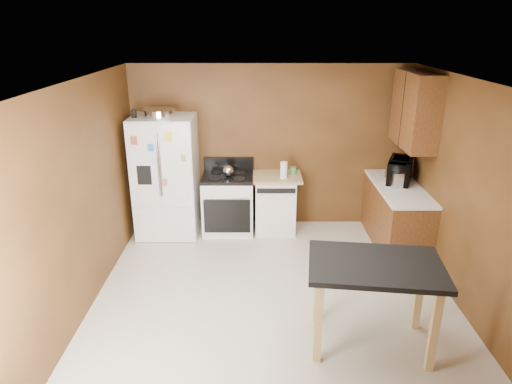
{
  "coord_description": "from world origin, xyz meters",
  "views": [
    {
      "loc": [
        -0.2,
        -4.56,
        3.04
      ],
      "look_at": [
        -0.21,
        0.85,
        1.03
      ],
      "focal_mm": 32.0,
      "sensor_mm": 36.0,
      "label": 1
    }
  ],
  "objects_px": {
    "microwave": "(400,171)",
    "refrigerator": "(166,177)",
    "kettle": "(228,171)",
    "gas_range": "(228,203)",
    "island": "(375,276)",
    "dishwasher": "(275,203)",
    "green_canister": "(293,170)",
    "toaster": "(395,178)",
    "paper_towel": "(284,170)",
    "pen_cup": "(134,114)",
    "roasting_pan": "(160,113)"
  },
  "relations": [
    {
      "from": "paper_towel",
      "to": "microwave",
      "type": "distance_m",
      "value": 1.66
    },
    {
      "from": "kettle",
      "to": "gas_range",
      "type": "relative_size",
      "value": 0.15
    },
    {
      "from": "island",
      "to": "roasting_pan",
      "type": "bearing_deg",
      "value": 133.98
    },
    {
      "from": "green_canister",
      "to": "microwave",
      "type": "xyz_separation_m",
      "value": [
        1.5,
        -0.39,
        0.11
      ]
    },
    {
      "from": "pen_cup",
      "to": "toaster",
      "type": "relative_size",
      "value": 0.38
    },
    {
      "from": "microwave",
      "to": "dishwasher",
      "type": "relative_size",
      "value": 0.63
    },
    {
      "from": "gas_range",
      "to": "dishwasher",
      "type": "height_order",
      "value": "gas_range"
    },
    {
      "from": "pen_cup",
      "to": "refrigerator",
      "type": "relative_size",
      "value": 0.06
    },
    {
      "from": "roasting_pan",
      "to": "island",
      "type": "xyz_separation_m",
      "value": [
        2.5,
        -2.59,
        -1.08
      ]
    },
    {
      "from": "green_canister",
      "to": "microwave",
      "type": "relative_size",
      "value": 0.19
    },
    {
      "from": "kettle",
      "to": "gas_range",
      "type": "bearing_deg",
      "value": 109.92
    },
    {
      "from": "dishwasher",
      "to": "toaster",
      "type": "bearing_deg",
      "value": -15.4
    },
    {
      "from": "roasting_pan",
      "to": "refrigerator",
      "type": "distance_m",
      "value": 0.95
    },
    {
      "from": "pen_cup",
      "to": "paper_towel",
      "type": "bearing_deg",
      "value": 1.75
    },
    {
      "from": "paper_towel",
      "to": "gas_range",
      "type": "xyz_separation_m",
      "value": [
        -0.84,
        0.08,
        -0.55
      ]
    },
    {
      "from": "island",
      "to": "gas_range",
      "type": "bearing_deg",
      "value": 120.32
    },
    {
      "from": "toaster",
      "to": "refrigerator",
      "type": "height_order",
      "value": "refrigerator"
    },
    {
      "from": "pen_cup",
      "to": "microwave",
      "type": "xyz_separation_m",
      "value": [
        3.76,
        -0.13,
        -0.8
      ]
    },
    {
      "from": "dishwasher",
      "to": "island",
      "type": "bearing_deg",
      "value": -72.61
    },
    {
      "from": "kettle",
      "to": "pen_cup",
      "type": "bearing_deg",
      "value": -175.29
    },
    {
      "from": "roasting_pan",
      "to": "dishwasher",
      "type": "height_order",
      "value": "roasting_pan"
    },
    {
      "from": "pen_cup",
      "to": "microwave",
      "type": "distance_m",
      "value": 3.85
    },
    {
      "from": "paper_towel",
      "to": "toaster",
      "type": "distance_m",
      "value": 1.58
    },
    {
      "from": "green_canister",
      "to": "toaster",
      "type": "xyz_separation_m",
      "value": [
        1.39,
        -0.54,
        0.06
      ]
    },
    {
      "from": "dishwasher",
      "to": "microwave",
      "type": "bearing_deg",
      "value": -9.6
    },
    {
      "from": "roasting_pan",
      "to": "kettle",
      "type": "height_order",
      "value": "roasting_pan"
    },
    {
      "from": "dishwasher",
      "to": "green_canister",
      "type": "bearing_deg",
      "value": 18.12
    },
    {
      "from": "pen_cup",
      "to": "microwave",
      "type": "bearing_deg",
      "value": -2.0
    },
    {
      "from": "kettle",
      "to": "refrigerator",
      "type": "xyz_separation_m",
      "value": [
        -0.92,
        -0.02,
        -0.08
      ]
    },
    {
      "from": "dishwasher",
      "to": "island",
      "type": "height_order",
      "value": "island"
    },
    {
      "from": "pen_cup",
      "to": "gas_range",
      "type": "bearing_deg",
      "value": 6.36
    },
    {
      "from": "toaster",
      "to": "microwave",
      "type": "height_order",
      "value": "microwave"
    },
    {
      "from": "paper_towel",
      "to": "dishwasher",
      "type": "xyz_separation_m",
      "value": [
        -0.12,
        0.1,
        -0.56
      ]
    },
    {
      "from": "roasting_pan",
      "to": "gas_range",
      "type": "height_order",
      "value": "roasting_pan"
    },
    {
      "from": "paper_towel",
      "to": "dishwasher",
      "type": "relative_size",
      "value": 0.27
    },
    {
      "from": "roasting_pan",
      "to": "kettle",
      "type": "distance_m",
      "value": 1.28
    },
    {
      "from": "microwave",
      "to": "refrigerator",
      "type": "height_order",
      "value": "refrigerator"
    },
    {
      "from": "kettle",
      "to": "green_canister",
      "type": "relative_size",
      "value": 1.55
    },
    {
      "from": "paper_towel",
      "to": "microwave",
      "type": "bearing_deg",
      "value": -6.77
    },
    {
      "from": "toaster",
      "to": "gas_range",
      "type": "height_order",
      "value": "toaster"
    },
    {
      "from": "green_canister",
      "to": "refrigerator",
      "type": "distance_m",
      "value": 1.91
    },
    {
      "from": "kettle",
      "to": "microwave",
      "type": "distance_m",
      "value": 2.48
    },
    {
      "from": "toaster",
      "to": "dishwasher",
      "type": "height_order",
      "value": "toaster"
    },
    {
      "from": "pen_cup",
      "to": "paper_towel",
      "type": "height_order",
      "value": "pen_cup"
    },
    {
      "from": "refrigerator",
      "to": "island",
      "type": "relative_size",
      "value": 1.33
    },
    {
      "from": "roasting_pan",
      "to": "dishwasher",
      "type": "distance_m",
      "value": 2.17
    },
    {
      "from": "green_canister",
      "to": "gas_range",
      "type": "height_order",
      "value": "gas_range"
    },
    {
      "from": "toaster",
      "to": "pen_cup",
      "type": "bearing_deg",
      "value": 166.13
    },
    {
      "from": "microwave",
      "to": "dishwasher",
      "type": "bearing_deg",
      "value": 102.99
    },
    {
      "from": "paper_towel",
      "to": "island",
      "type": "xyz_separation_m",
      "value": [
        0.73,
        -2.6,
        -0.24
      ]
    }
  ]
}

